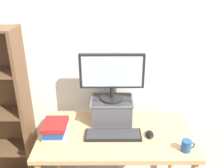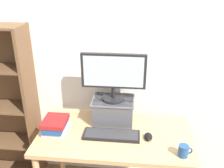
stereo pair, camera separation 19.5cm
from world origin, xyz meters
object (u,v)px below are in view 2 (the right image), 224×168
Objects in this scene: desk at (115,142)px; computer_mouse at (148,137)px; keyboard at (112,135)px; coffee_mug at (184,151)px; riser_box at (113,109)px; book_stack at (56,125)px; computer_monitor at (113,74)px.

desk is 11.99× the size of computer_mouse.
keyboard is 4.45× the size of coffee_mug.
coffee_mug is at bearing -37.87° from riser_box.
riser_box reaches higher than book_stack.
coffee_mug is at bearing -23.71° from desk.
computer_monitor reaches higher than computer_mouse.
book_stack is (-0.46, 0.02, 0.05)m from keyboard.
book_stack reaches higher than keyboard.
computer_monitor reaches higher than book_stack.
computer_monitor is at bearing -90.00° from riser_box.
computer_monitor is 5.12× the size of computer_mouse.
coffee_mug is (0.51, -0.22, 0.14)m from desk.
computer_mouse is 1.03× the size of coffee_mug.
coffee_mug is (0.53, -0.18, 0.03)m from keyboard.
desk is 2.77× the size of keyboard.
riser_box is 0.80× the size of keyboard.
riser_box is at bearing 25.63° from book_stack.
computer_monitor is 5.27× the size of coffee_mug.
computer_mouse is at bearing 143.11° from coffee_mug.
riser_box is 0.40m from computer_mouse.
riser_box is 0.69m from coffee_mug.
coffee_mug is at bearing -37.77° from computer_monitor.
book_stack reaches higher than coffee_mug.
riser_box is 3.46× the size of computer_mouse.
riser_box reaches higher than keyboard.
computer_mouse is at bearing -1.72° from book_stack.
desk is at bearing 2.43° from book_stack.
desk is at bearing 170.90° from computer_mouse.
riser_box is at bearing 98.90° from desk.
keyboard is (0.01, -0.24, -0.43)m from computer_monitor.
riser_box is 0.68× the size of computer_monitor.
keyboard is at bearing 161.18° from coffee_mug.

